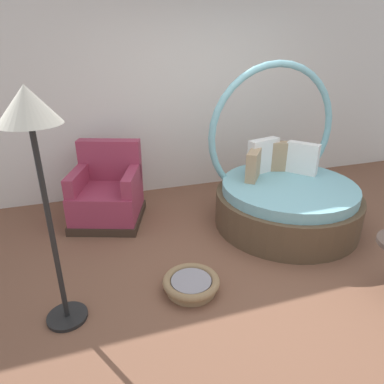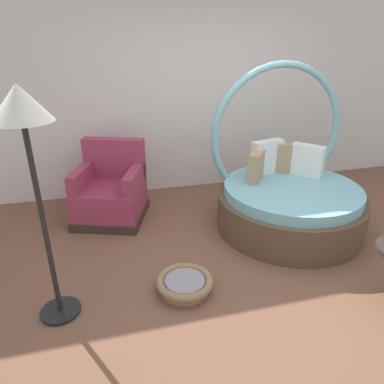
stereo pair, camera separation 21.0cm
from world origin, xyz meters
The scene contains 6 objects.
ground_plane centered at (0.00, 0.00, -0.01)m, with size 8.00×8.00×0.02m, color brown.
back_wall centered at (0.00, 2.25, 1.42)m, with size 8.00×0.12×2.84m, color silver.
round_daybed centered at (0.68, 0.75, 0.37)m, with size 1.68×1.68×1.85m.
red_armchair centered at (-1.33, 1.47, 0.33)m, with size 1.02×1.02×0.94m.
pet_basket centered at (-0.77, -0.13, 0.07)m, with size 0.51×0.51×0.13m.
floor_lamp centered at (-1.83, -0.14, 1.53)m, with size 0.40×0.40×1.82m.
Camera 1 is at (-1.53, -2.49, 2.07)m, focal length 32.38 mm.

